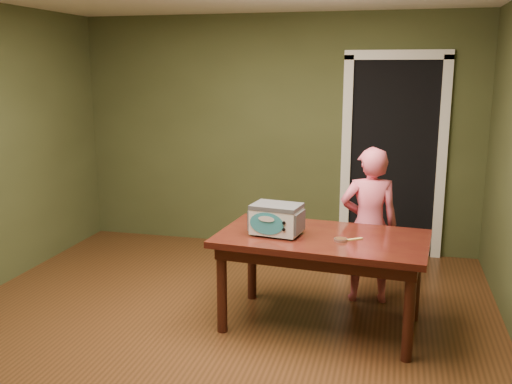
# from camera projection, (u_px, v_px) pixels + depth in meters

# --- Properties ---
(floor) EXTENTS (5.00, 5.00, 0.00)m
(floor) POSITION_uv_depth(u_px,v_px,m) (205.00, 341.00, 4.30)
(floor) COLOR #593219
(floor) RESTS_ON ground
(room_shell) EXTENTS (4.52, 5.02, 2.61)m
(room_shell) POSITION_uv_depth(u_px,v_px,m) (200.00, 114.00, 3.94)
(room_shell) COLOR #424927
(room_shell) RESTS_ON ground
(doorway) EXTENTS (1.10, 0.66, 2.25)m
(doorway) POSITION_uv_depth(u_px,v_px,m) (393.00, 155.00, 6.41)
(doorway) COLOR black
(doorway) RESTS_ON ground
(dining_table) EXTENTS (1.67, 1.04, 0.75)m
(dining_table) POSITION_uv_depth(u_px,v_px,m) (322.00, 248.00, 4.43)
(dining_table) COLOR #3A100D
(dining_table) RESTS_ON floor
(toy_oven) EXTENTS (0.42, 0.32, 0.24)m
(toy_oven) POSITION_uv_depth(u_px,v_px,m) (276.00, 218.00, 4.41)
(toy_oven) COLOR #4C4F54
(toy_oven) RESTS_ON dining_table
(baking_pan) EXTENTS (0.10, 0.10, 0.02)m
(baking_pan) POSITION_uv_depth(u_px,v_px,m) (341.00, 240.00, 4.26)
(baking_pan) COLOR silver
(baking_pan) RESTS_ON dining_table
(spatula) EXTENTS (0.16, 0.12, 0.01)m
(spatula) POSITION_uv_depth(u_px,v_px,m) (352.00, 239.00, 4.29)
(spatula) COLOR #D4BC5C
(spatula) RESTS_ON dining_table
(child) EXTENTS (0.55, 0.41, 1.37)m
(child) POSITION_uv_depth(u_px,v_px,m) (369.00, 225.00, 4.93)
(child) COLOR #E9607B
(child) RESTS_ON floor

